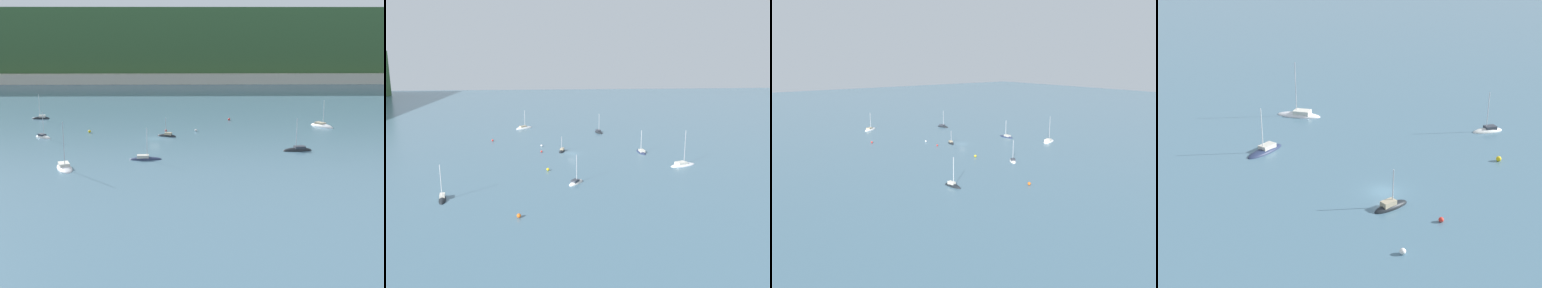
% 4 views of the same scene
% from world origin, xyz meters
% --- Properties ---
extents(ground_plane, '(600.00, 600.00, 0.00)m').
position_xyz_m(ground_plane, '(0.00, 0.00, 0.00)').
color(ground_plane, slate).
extents(sailboat_0, '(5.62, 3.04, 5.92)m').
position_xyz_m(sailboat_0, '(3.33, 3.18, 0.11)').
color(sailboat_0, black).
rests_on(sailboat_0, ground_plane).
extents(sailboat_1, '(7.55, 2.52, 8.01)m').
position_xyz_m(sailboat_1, '(-0.86, -23.21, 0.11)').
color(sailboat_1, '#232D4C').
rests_on(sailboat_1, ground_plane).
extents(sailboat_2, '(5.74, 5.03, 7.88)m').
position_xyz_m(sailboat_2, '(-30.95, 1.95, 0.10)').
color(sailboat_2, white).
rests_on(sailboat_2, ground_plane).
extents(sailboat_3, '(6.03, 9.17, 11.00)m').
position_xyz_m(sailboat_3, '(-17.88, -30.86, 0.13)').
color(sailboat_3, silver).
rests_on(sailboat_3, ground_plane).
extents(sailboat_4, '(7.14, 8.46, 9.17)m').
position_xyz_m(sailboat_4, '(50.51, 17.39, 0.08)').
color(sailboat_4, white).
rests_on(sailboat_4, ground_plane).
extents(sailboat_5, '(7.59, 3.50, 8.99)m').
position_xyz_m(sailboat_5, '(36.33, -14.82, 0.10)').
color(sailboat_5, black).
rests_on(sailboat_5, ground_plane).
extents(sailboat_6, '(5.93, 2.51, 8.97)m').
position_xyz_m(sailboat_6, '(-39.44, 32.33, 0.13)').
color(sailboat_6, black).
rests_on(sailboat_6, ground_plane).
extents(mooring_buoy_0, '(0.64, 0.64, 0.64)m').
position_xyz_m(mooring_buoy_0, '(2.82, 10.07, 0.32)').
color(mooring_buoy_0, red).
rests_on(mooring_buoy_0, ground_plane).
extents(mooring_buoy_1, '(0.73, 0.73, 0.73)m').
position_xyz_m(mooring_buoy_1, '(11.62, 9.93, 0.36)').
color(mooring_buoy_1, white).
rests_on(mooring_buoy_1, ground_plane).
extents(mooring_buoy_2, '(0.75, 0.75, 0.75)m').
position_xyz_m(mooring_buoy_2, '(22.88, 28.44, 0.38)').
color(mooring_buoy_2, red).
rests_on(mooring_buoy_2, ground_plane).
extents(mooring_buoy_3, '(0.86, 0.86, 0.86)m').
position_xyz_m(mooring_buoy_3, '(-50.93, 15.19, 0.43)').
color(mooring_buoy_3, orange).
rests_on(mooring_buoy_3, ground_plane).
extents(mooring_buoy_4, '(0.82, 0.82, 0.82)m').
position_xyz_m(mooring_buoy_4, '(-19.24, 8.59, 0.41)').
color(mooring_buoy_4, yellow).
rests_on(mooring_buoy_4, ground_plane).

